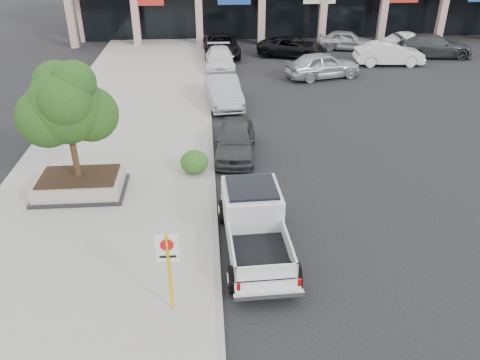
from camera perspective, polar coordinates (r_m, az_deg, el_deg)
name	(u,v)px	position (r m, az deg, el deg)	size (l,w,h in m)	color
ground	(265,240)	(14.87, 3.04, -7.32)	(120.00, 120.00, 0.00)	black
sidewalk	(117,160)	(20.26, -14.76, 2.41)	(8.00, 52.00, 0.15)	gray
curb	(211,157)	(19.90, -3.51, 2.87)	(0.20, 52.00, 0.15)	gray
planter	(80,184)	(17.89, -18.90, -0.48)	(3.20, 2.20, 0.68)	black
planter_tree	(71,105)	(16.83, -19.92, 8.55)	(2.90, 2.55, 4.00)	black
no_parking_sign	(169,263)	(11.49, -8.70, -9.92)	(0.55, 0.09, 2.30)	gold
hedge	(194,162)	(18.27, -5.58, 2.19)	(1.10, 0.99, 0.94)	#134415
pickup_truck	(256,226)	(14.02, 1.90, -5.65)	(1.95, 5.27, 1.66)	silver
curb_car_a	(236,140)	(19.90, -0.53, 4.88)	(1.63, 4.06, 1.38)	#2E3134
curb_car_b	(223,90)	(25.96, -2.08, 10.88)	(1.64, 4.71, 1.55)	#919398
curb_car_c	(220,59)	(32.85, -2.48, 14.54)	(1.91, 4.70, 1.36)	white
curb_car_d	(221,45)	(36.30, -2.31, 16.07)	(2.57, 5.58, 1.55)	black
lot_car_a	(323,65)	(31.20, 10.06, 13.63)	(1.94, 4.81, 1.64)	#ADB0B5
lot_car_b	(389,54)	(35.37, 17.70, 14.46)	(1.66, 4.75, 1.56)	silver
lot_car_c	(434,46)	(38.73, 22.53, 14.87)	(2.28, 5.62, 1.63)	#2E3033
lot_car_d	(292,47)	(36.24, 6.37, 15.80)	(2.36, 5.12, 1.42)	black
lot_car_e	(347,40)	(39.06, 12.86, 16.28)	(1.75, 4.36, 1.49)	#97999F
lot_car_f	(413,44)	(39.13, 20.30, 15.32)	(1.63, 4.68, 1.54)	silver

